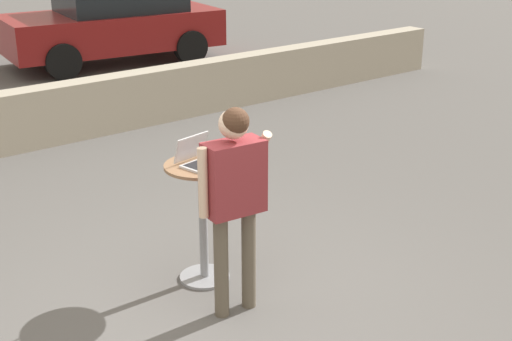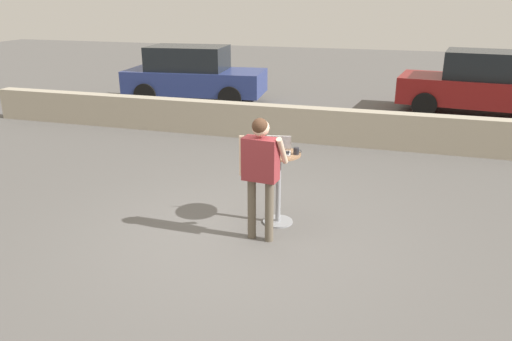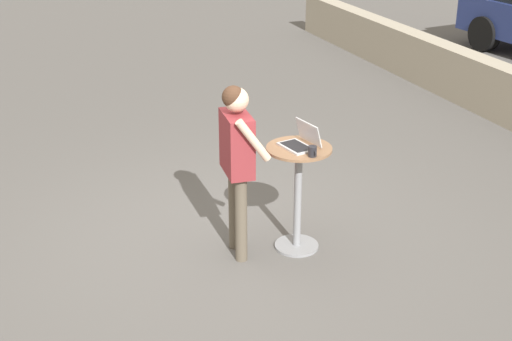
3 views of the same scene
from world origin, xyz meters
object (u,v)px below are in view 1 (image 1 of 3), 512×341
cafe_table (203,209)px  coffee_mug (224,152)px  laptop (199,158)px  parked_car_near_street (115,19)px  standing_person (234,186)px

cafe_table → coffee_mug: size_ratio=9.25×
laptop → coffee_mug: laptop is taller
cafe_table → coffee_mug: coffee_mug is taller
coffee_mug → laptop: bearing=180.0°
coffee_mug → parked_car_near_street: size_ratio=0.03×
parked_car_near_street → laptop: bearing=-113.3°
laptop → parked_car_near_street: bearing=66.7°
standing_person → laptop: bearing=81.7°
laptop → parked_car_near_street: 8.74m
standing_person → parked_car_near_street: size_ratio=0.39×
cafe_table → coffee_mug: (0.23, 0.02, 0.43)m
laptop → parked_car_near_street: size_ratio=0.09×
cafe_table → laptop: (-0.01, 0.02, 0.44)m
cafe_table → coffee_mug: bearing=4.8°
laptop → cafe_table: bearing=-64.8°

